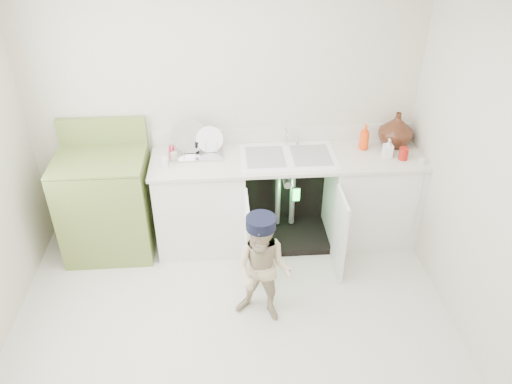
% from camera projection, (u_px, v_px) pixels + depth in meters
% --- Properties ---
extents(ground, '(3.50, 3.50, 0.00)m').
position_uv_depth(ground, '(234.00, 335.00, 3.88)').
color(ground, beige).
rests_on(ground, ground).
extents(room_shell, '(6.00, 5.50, 1.26)m').
position_uv_depth(room_shell, '(229.00, 202.00, 3.20)').
color(room_shell, beige).
rests_on(room_shell, ground).
extents(counter_run, '(2.44, 1.02, 1.23)m').
position_uv_depth(counter_run, '(290.00, 196.00, 4.67)').
color(counter_run, white).
rests_on(counter_run, ground).
extents(avocado_stove, '(0.78, 0.65, 1.21)m').
position_uv_depth(avocado_stove, '(107.00, 203.00, 4.53)').
color(avocado_stove, olive).
rests_on(avocado_stove, ground).
extents(repair_worker, '(0.65, 0.93, 0.96)m').
position_uv_depth(repair_worker, '(263.00, 270.00, 3.79)').
color(repair_worker, tan).
rests_on(repair_worker, ground).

